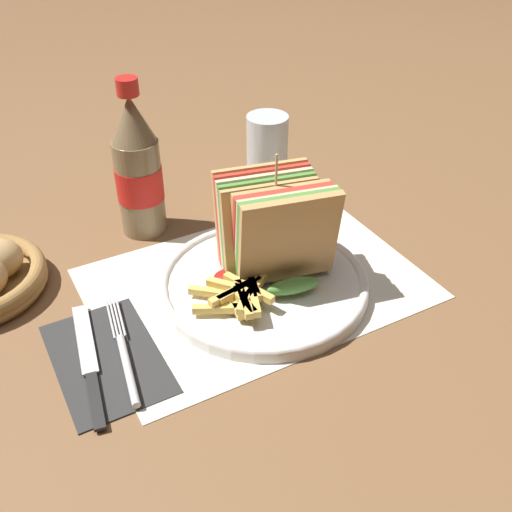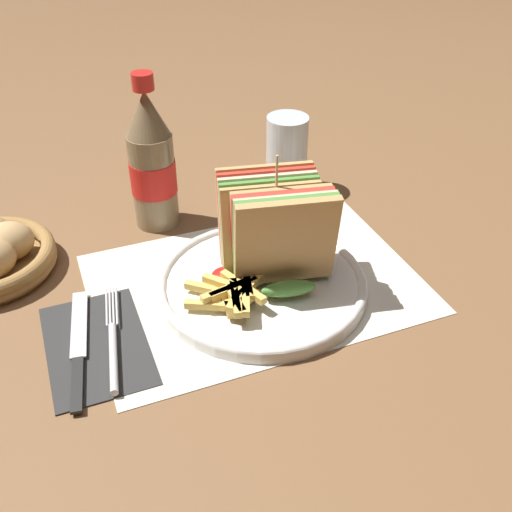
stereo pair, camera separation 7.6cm
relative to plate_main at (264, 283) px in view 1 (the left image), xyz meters
The scene contains 11 objects.
ground_plane 0.03m from the plate_main, 163.69° to the right, with size 4.00×4.00×0.00m, color brown.
placemat 0.02m from the plate_main, 102.62° to the left, with size 0.41×0.29×0.00m.
plate_main is the anchor object (origin of this frame).
club_sandwich 0.07m from the plate_main, 27.60° to the left, with size 0.14×0.14×0.16m.
fries_pile 0.06m from the plate_main, 150.08° to the right, with size 0.11×0.10×0.02m.
ketchup_blob 0.05m from the plate_main, 160.00° to the left, with size 0.03×0.03×0.01m.
napkin 0.22m from the plate_main, behind, with size 0.11×0.17×0.00m.
fork 0.20m from the plate_main, 168.36° to the right, with size 0.04×0.18×0.01m.
knife 0.24m from the plate_main, behind, with size 0.05×0.19×0.00m.
coke_bottle_near 0.24m from the plate_main, 111.83° to the left, with size 0.07×0.07×0.23m.
glass_near 0.28m from the plate_main, 59.59° to the left, with size 0.07×0.07×0.12m.
Camera 1 is at (-0.27, -0.51, 0.48)m, focal length 42.00 mm.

